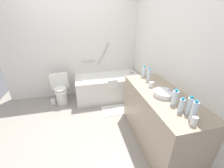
% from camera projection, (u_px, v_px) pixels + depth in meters
% --- Properties ---
extents(ground_plane, '(3.99, 3.99, 0.00)m').
position_uv_depth(ground_plane, '(84.00, 127.00, 2.60)').
color(ground_plane, '#9E9389').
extents(wall_back_tiled, '(3.39, 0.10, 2.33)m').
position_uv_depth(wall_back_tiled, '(77.00, 50.00, 3.35)').
color(wall_back_tiled, white).
rests_on(wall_back_tiled, ground_plane).
extents(wall_right_mirror, '(0.10, 3.15, 2.33)m').
position_uv_depth(wall_right_mirror, '(167.00, 62.00, 2.42)').
color(wall_right_mirror, white).
rests_on(wall_right_mirror, ground_plane).
extents(bathtub, '(1.56, 0.75, 1.32)m').
position_uv_depth(bathtub, '(108.00, 86.00, 3.49)').
color(bathtub, silver).
rests_on(bathtub, ground_plane).
extents(toilet, '(0.41, 0.49, 0.71)m').
position_uv_depth(toilet, '(61.00, 89.00, 3.25)').
color(toilet, white).
rests_on(toilet, ground_plane).
extents(vanity_counter, '(0.64, 1.51, 0.88)m').
position_uv_depth(vanity_counter, '(158.00, 117.00, 2.19)').
color(vanity_counter, tan).
rests_on(vanity_counter, ground_plane).
extents(sink_basin, '(0.28, 0.28, 0.07)m').
position_uv_depth(sink_basin, '(164.00, 93.00, 1.93)').
color(sink_basin, white).
rests_on(sink_basin, vanity_counter).
extents(sink_faucet, '(0.13, 0.15, 0.09)m').
position_uv_depth(sink_faucet, '(174.00, 92.00, 1.96)').
color(sink_faucet, '#B3B3B9').
rests_on(sink_faucet, vanity_counter).
extents(water_bottle_0, '(0.06, 0.06, 0.23)m').
position_uv_depth(water_bottle_0, '(149.00, 75.00, 2.34)').
color(water_bottle_0, silver).
rests_on(water_bottle_0, vanity_counter).
extents(water_bottle_1, '(0.07, 0.07, 0.22)m').
position_uv_depth(water_bottle_1, '(175.00, 98.00, 1.70)').
color(water_bottle_1, silver).
rests_on(water_bottle_1, vanity_counter).
extents(water_bottle_2, '(0.06, 0.06, 0.19)m').
position_uv_depth(water_bottle_2, '(181.00, 106.00, 1.56)').
color(water_bottle_2, silver).
rests_on(water_bottle_2, vanity_counter).
extents(water_bottle_3, '(0.07, 0.07, 0.21)m').
position_uv_depth(water_bottle_3, '(144.00, 72.00, 2.51)').
color(water_bottle_3, silver).
rests_on(water_bottle_3, vanity_counter).
extents(water_bottle_4, '(0.06, 0.06, 0.23)m').
position_uv_depth(water_bottle_4, '(189.00, 106.00, 1.53)').
color(water_bottle_4, silver).
rests_on(water_bottle_4, vanity_counter).
extents(water_bottle_5, '(0.06, 0.06, 0.24)m').
position_uv_depth(water_bottle_5, '(194.00, 111.00, 1.43)').
color(water_bottle_5, silver).
rests_on(water_bottle_5, vanity_counter).
extents(drinking_glass_0, '(0.06, 0.06, 0.10)m').
position_uv_depth(drinking_glass_0, '(194.00, 121.00, 1.39)').
color(drinking_glass_0, white).
rests_on(drinking_glass_0, vanity_counter).
extents(drinking_glass_1, '(0.08, 0.08, 0.09)m').
position_uv_depth(drinking_glass_1, '(151.00, 85.00, 2.16)').
color(drinking_glass_1, white).
rests_on(drinking_glass_1, vanity_counter).
extents(bath_mat, '(0.67, 0.39, 0.01)m').
position_uv_depth(bath_mat, '(117.00, 110.00, 3.10)').
color(bath_mat, white).
rests_on(bath_mat, ground_plane).
extents(toilet_paper_roll, '(0.11, 0.11, 0.11)m').
position_uv_depth(toilet_paper_roll, '(53.00, 102.00, 3.30)').
color(toilet_paper_roll, white).
rests_on(toilet_paper_roll, ground_plane).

